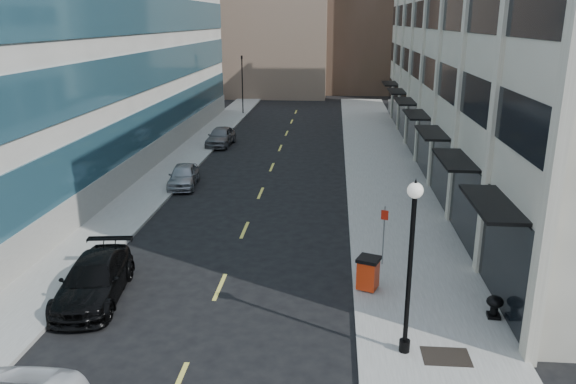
% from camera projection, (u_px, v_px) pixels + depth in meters
% --- Properties ---
extents(sidewalk_right, '(5.00, 80.00, 0.15)m').
position_uv_depth(sidewalk_right, '(391.00, 195.00, 31.97)').
color(sidewalk_right, gray).
rests_on(sidewalk_right, ground).
extents(sidewalk_left, '(3.00, 80.00, 0.15)m').
position_uv_depth(sidewalk_left, '(151.00, 189.00, 33.07)').
color(sidewalk_left, gray).
rests_on(sidewalk_left, ground).
extents(building_right, '(15.30, 46.50, 18.25)m').
position_uv_depth(building_right, '(540.00, 30.00, 35.28)').
color(building_right, beige).
rests_on(building_right, ground).
extents(building_left, '(16.14, 46.00, 20.00)m').
position_uv_depth(building_left, '(36.00, 14.00, 37.55)').
color(building_left, silver).
rests_on(building_left, ground).
extents(skyline_tan_far, '(12.00, 14.00, 22.00)m').
position_uv_depth(skyline_tan_far, '(217.00, 10.00, 85.68)').
color(skyline_tan_far, '#7D6452').
rests_on(skyline_tan_far, ground).
extents(skyline_stone, '(10.00, 14.00, 20.00)m').
position_uv_depth(skyline_stone, '(444.00, 17.00, 72.05)').
color(skyline_stone, beige).
rests_on(skyline_stone, ground).
extents(grate_far, '(1.40, 1.00, 0.01)m').
position_uv_depth(grate_far, '(446.00, 356.00, 16.51)').
color(grate_far, black).
rests_on(grate_far, sidewalk_right).
extents(road_centerline, '(0.15, 68.20, 0.01)m').
position_uv_depth(road_centerline, '(253.00, 210.00, 29.72)').
color(road_centerline, '#D8CC4C').
rests_on(road_centerline, ground).
extents(traffic_signal, '(0.66, 0.66, 6.98)m').
position_uv_depth(traffic_signal, '(242.00, 59.00, 58.00)').
color(traffic_signal, black).
rests_on(traffic_signal, ground).
extents(car_black_pickup, '(2.69, 5.32, 1.48)m').
position_uv_depth(car_black_pickup, '(94.00, 280.00, 20.06)').
color(car_black_pickup, black).
rests_on(car_black_pickup, ground).
extents(car_silver_sedan, '(2.00, 4.09, 1.34)m').
position_uv_depth(car_silver_sedan, '(183.00, 176.00, 33.71)').
color(car_silver_sedan, '#95999D').
rests_on(car_silver_sedan, ground).
extents(car_grey_sedan, '(2.00, 4.50, 1.51)m').
position_uv_depth(car_grey_sedan, '(221.00, 136.00, 44.62)').
color(car_grey_sedan, slate).
rests_on(car_grey_sedan, ground).
extents(trash_bin, '(0.99, 0.99, 1.25)m').
position_uv_depth(trash_bin, '(368.00, 272.00, 20.48)').
color(trash_bin, red).
rests_on(trash_bin, sidewalk_right).
extents(lamppost, '(0.45, 0.45, 5.38)m').
position_uv_depth(lamppost, '(411.00, 254.00, 15.87)').
color(lamppost, black).
rests_on(lamppost, sidewalk_right).
extents(sign_post, '(0.28, 0.12, 2.47)m').
position_uv_depth(sign_post, '(384.00, 227.00, 22.32)').
color(sign_post, slate).
rests_on(sign_post, sidewalk_right).
extents(urn_planter, '(0.56, 0.56, 0.77)m').
position_uv_depth(urn_planter, '(495.00, 305.00, 18.57)').
color(urn_planter, black).
rests_on(urn_planter, sidewalk_right).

